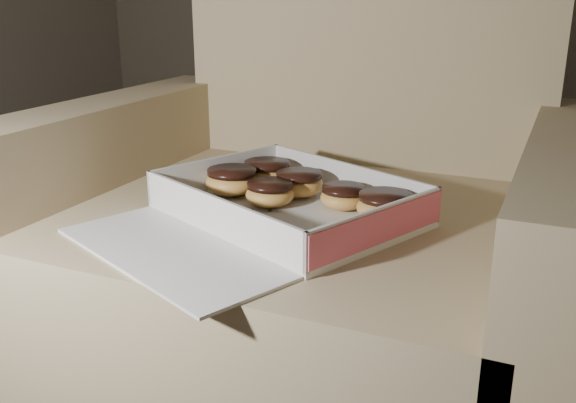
% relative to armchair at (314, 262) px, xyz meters
% --- Properties ---
extents(armchair, '(0.99, 0.84, 1.04)m').
position_rel_armchair_xyz_m(armchair, '(0.00, 0.00, 0.00)').
color(armchair, tan).
rests_on(armchair, floor).
extents(bakery_box, '(0.55, 0.58, 0.07)m').
position_rel_armchair_xyz_m(bakery_box, '(-0.01, -0.18, 0.15)').
color(bakery_box, silver).
rests_on(bakery_box, armchair).
extents(donut_a, '(0.09, 0.09, 0.05)m').
position_rel_armchair_xyz_m(donut_a, '(-0.10, -0.01, 0.17)').
color(donut_a, '#E6A650').
rests_on(donut_a, bakery_box).
extents(donut_b, '(0.08, 0.08, 0.04)m').
position_rel_armchair_xyz_m(donut_b, '(-0.04, -0.11, 0.17)').
color(donut_b, '#E6A650').
rests_on(donut_b, bakery_box).
extents(donut_c, '(0.09, 0.09, 0.05)m').
position_rel_armchair_xyz_m(donut_c, '(0.16, -0.11, 0.17)').
color(donut_c, '#E6A650').
rests_on(donut_c, bakery_box).
extents(donut_d, '(0.09, 0.09, 0.04)m').
position_rel_armchair_xyz_m(donut_d, '(-0.01, -0.04, 0.17)').
color(donut_d, '#E6A650').
rests_on(donut_d, bakery_box).
extents(donut_e, '(0.10, 0.10, 0.05)m').
position_rel_armchair_xyz_m(donut_e, '(-0.13, -0.08, 0.17)').
color(donut_e, '#E6A650').
rests_on(donut_e, bakery_box).
extents(donut_f, '(0.08, 0.08, 0.04)m').
position_rel_armchair_xyz_m(donut_f, '(0.08, -0.08, 0.17)').
color(donut_f, '#E6A650').
rests_on(donut_f, bakery_box).
extents(crumb_a, '(0.01, 0.01, 0.00)m').
position_rel_armchair_xyz_m(crumb_a, '(-0.03, -0.14, 0.15)').
color(crumb_a, black).
rests_on(crumb_a, bakery_box).
extents(crumb_b, '(0.01, 0.01, 0.00)m').
position_rel_armchair_xyz_m(crumb_b, '(-0.03, -0.24, 0.15)').
color(crumb_b, black).
rests_on(crumb_b, bakery_box).
extents(crumb_c, '(0.01, 0.01, 0.00)m').
position_rel_armchair_xyz_m(crumb_c, '(-0.06, -0.19, 0.15)').
color(crumb_c, black).
rests_on(crumb_c, bakery_box).
extents(crumb_d, '(0.01, 0.01, 0.00)m').
position_rel_armchair_xyz_m(crumb_d, '(-0.02, -0.24, 0.15)').
color(crumb_d, black).
rests_on(crumb_d, bakery_box).
extents(crumb_e, '(0.01, 0.01, 0.00)m').
position_rel_armchair_xyz_m(crumb_e, '(-0.05, -0.16, 0.15)').
color(crumb_e, black).
rests_on(crumb_e, bakery_box).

